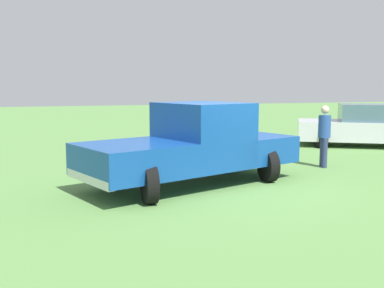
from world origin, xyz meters
The scene contains 5 objects.
ground_plane centered at (0.00, 0.00, 0.00)m, with size 80.00×80.00×0.00m, color #5B8C47.
pickup_truck centered at (0.37, 0.56, 0.91)m, with size 3.39×5.25×1.78m.
sedan_near centered at (4.50, -7.03, 0.70)m, with size 3.75×4.64×1.50m.
person_bystander centered at (1.32, -3.30, 0.91)m, with size 0.40×0.40×1.63m.
traffic_cone centered at (4.84, -3.18, 0.28)m, with size 0.32×0.32×0.55m, color orange.
Camera 1 is at (-8.89, 3.67, 2.16)m, focal length 42.48 mm.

